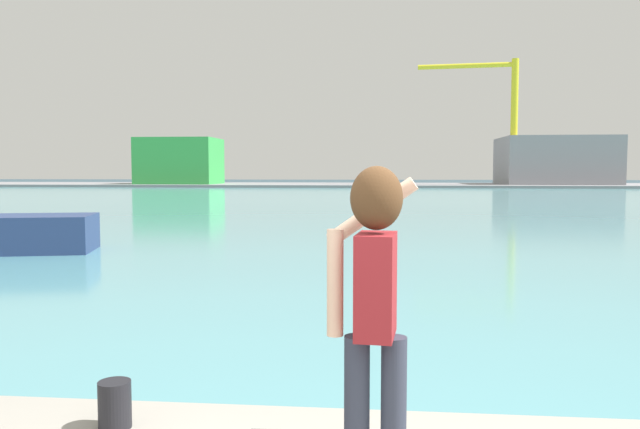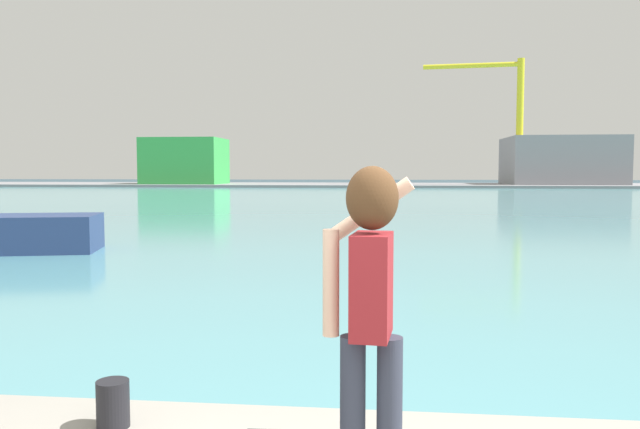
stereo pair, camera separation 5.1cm
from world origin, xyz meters
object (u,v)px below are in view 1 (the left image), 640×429
at_px(harbor_bollard, 115,405).
at_px(warehouse_left, 180,161).
at_px(person_photographer, 374,291).
at_px(warehouse_right, 555,161).
at_px(port_crane, 501,107).

bearing_deg(harbor_bollard, warehouse_left, 108.05).
height_order(person_photographer, harbor_bollard, person_photographer).
distance_m(harbor_bollard, warehouse_right, 96.08).
relative_size(harbor_bollard, warehouse_left, 0.03).
bearing_deg(warehouse_left, warehouse_right, 4.07).
bearing_deg(harbor_bollard, person_photographer, -18.20).
xyz_separation_m(harbor_bollard, warehouse_right, (27.56, 92.00, 3.02)).
distance_m(person_photographer, harbor_bollard, 2.03).
distance_m(harbor_bollard, warehouse_left, 92.60).
distance_m(person_photographer, warehouse_right, 96.12).
relative_size(warehouse_left, port_crane, 0.64).
bearing_deg(warehouse_right, harbor_bollard, -106.68).
bearing_deg(person_photographer, warehouse_right, -9.94).
bearing_deg(person_photographer, harbor_bollard, 77.46).
bearing_deg(port_crane, harbor_bollard, -102.03).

